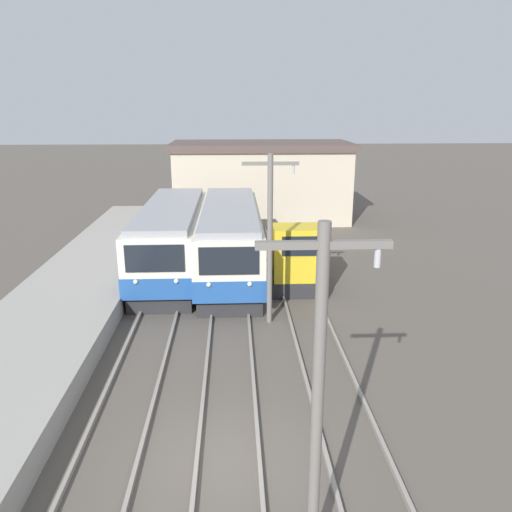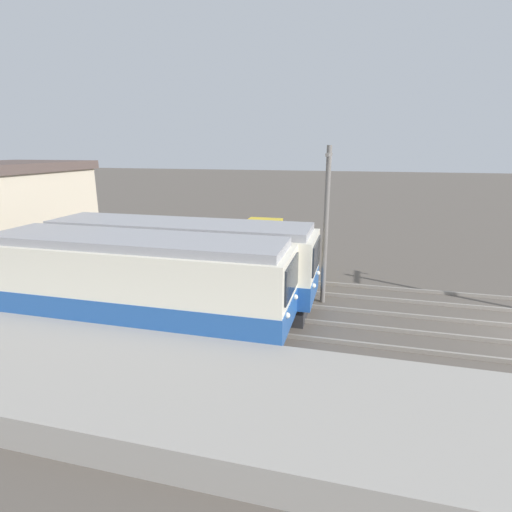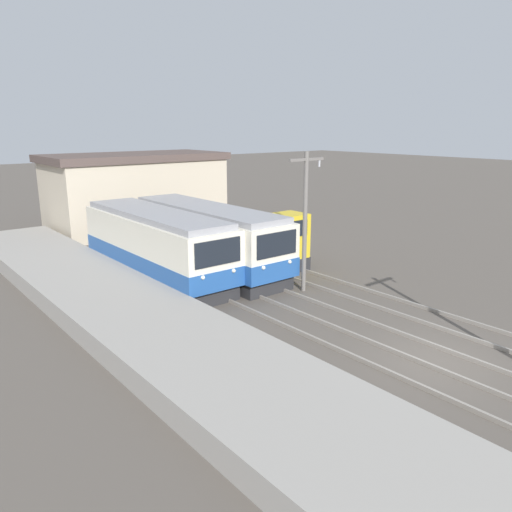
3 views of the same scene
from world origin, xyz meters
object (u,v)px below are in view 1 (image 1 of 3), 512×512
Objects in this scene: commuter_train_center at (230,243)px; catenary_mast_near at (318,396)px; catenary_mast_mid at (270,233)px; commuter_train_left at (172,242)px; shunting_locomotive at (295,257)px.

catenary_mast_near is (1.51, -16.22, 1.88)m from commuter_train_center.
commuter_train_center is 6.16m from catenary_mast_mid.
commuter_train_center is 16.40m from catenary_mast_near.
catenary_mast_mid is (4.31, -5.93, 1.89)m from commuter_train_left.
commuter_train_center reaches higher than shunting_locomotive.
shunting_locomotive is 0.78× the size of catenary_mast_mid.
commuter_train_left is 1.69× the size of catenary_mast_mid.
catenary_mast_near is (-1.49, -14.94, 2.27)m from shunting_locomotive.
catenary_mast_mid reaches higher than commuter_train_center.
commuter_train_left reaches higher than shunting_locomotive.
catenary_mast_near and catenary_mast_mid have the same top height.
catenary_mast_mid is (-1.49, -4.38, 2.27)m from shunting_locomotive.
shunting_locomotive is at bearing 71.21° from catenary_mast_mid.
catenary_mast_mid is at bearing -75.08° from commuter_train_center.
commuter_train_left is at bearing 165.06° from shunting_locomotive.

